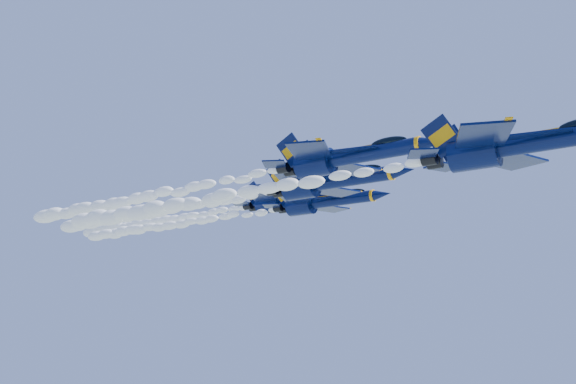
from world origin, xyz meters
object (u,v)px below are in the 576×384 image
Objects in this scene: jet_lead at (520,144)px; jet_fifth at (291,200)px; jet_third at (328,182)px; jet_second at (346,157)px; jet_fourth at (323,202)px.

jet_fifth is at bearing 141.75° from jet_lead.
jet_lead is 29.34m from jet_third.
jet_fifth reaches higher than jet_third.
jet_second is at bearing 162.11° from jet_lead.
jet_third is (-7.98, 10.27, 0.80)m from jet_second.
jet_lead is 0.84× the size of jet_third.
jet_fourth reaches higher than jet_second.
jet_third is 1.05× the size of jet_fourth.
jet_second is at bearing -47.74° from jet_fifth.
jet_third is at bearing 127.83° from jet_second.
jet_third is at bearing 147.52° from jet_lead.
jet_lead is 0.89× the size of jet_fourth.
jet_lead is at bearing -17.89° from jet_second.
jet_second is 0.90× the size of jet_third.
jet_second is 0.95× the size of jet_fourth.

